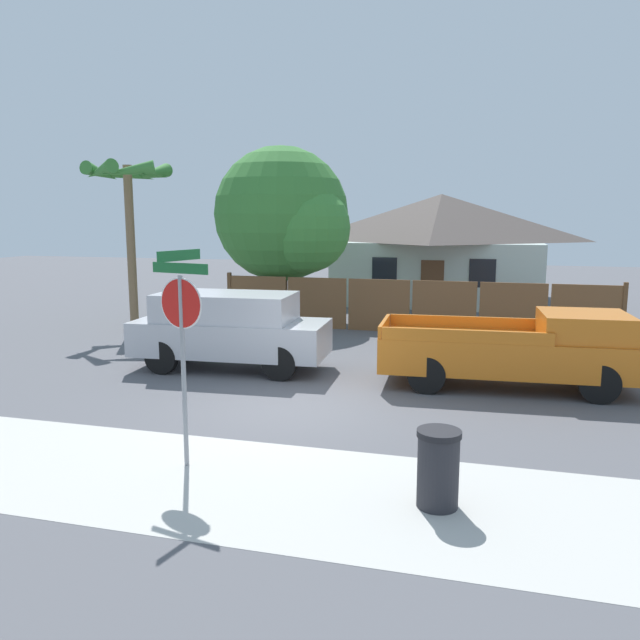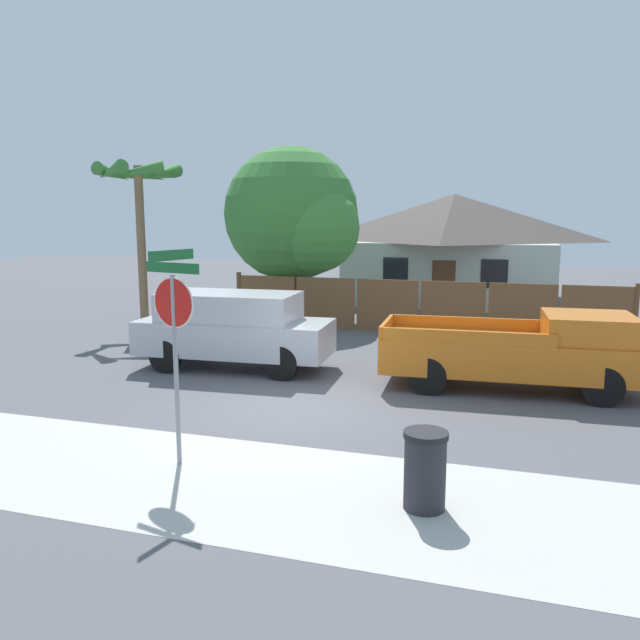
# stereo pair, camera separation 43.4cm
# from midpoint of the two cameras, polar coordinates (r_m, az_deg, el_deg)

# --- Properties ---
(ground_plane) EXTENTS (80.00, 80.00, 0.00)m
(ground_plane) POSITION_cam_midpoint_polar(r_m,az_deg,el_deg) (12.29, -3.36, -7.96)
(ground_plane) COLOR #56565B
(sidewalk_strip) EXTENTS (36.00, 3.20, 0.01)m
(sidewalk_strip) POSITION_cam_midpoint_polar(r_m,az_deg,el_deg) (9.16, -10.76, -14.29)
(sidewalk_strip) COLOR beige
(sidewalk_strip) RESTS_ON ground
(wooden_fence) EXTENTS (12.62, 0.12, 1.79)m
(wooden_fence) POSITION_cam_midpoint_polar(r_m,az_deg,el_deg) (20.11, 7.70, 1.24)
(wooden_fence) COLOR brown
(wooden_fence) RESTS_ON ground
(house) EXTENTS (9.15, 7.68, 4.68)m
(house) POSITION_cam_midpoint_polar(r_m,az_deg,el_deg) (28.44, 10.50, 6.72)
(house) COLOR #B2C1B7
(house) RESTS_ON ground
(oak_tree) EXTENTS (4.97, 4.74, 6.14)m
(oak_tree) POSITION_cam_midpoint_polar(r_m,az_deg,el_deg) (22.23, -3.66, 9.36)
(oak_tree) COLOR brown
(oak_tree) RESTS_ON ground
(palm_tree) EXTENTS (2.67, 2.87, 5.41)m
(palm_tree) POSITION_cam_midpoint_polar(r_m,az_deg,el_deg) (21.40, -17.71, 11.56)
(palm_tree) COLOR brown
(palm_tree) RESTS_ON ground
(red_suv) EXTENTS (4.75, 2.11, 1.86)m
(red_suv) POSITION_cam_midpoint_polar(r_m,az_deg,el_deg) (15.27, -9.06, -0.73)
(red_suv) COLOR #B7B7BC
(red_suv) RESTS_ON ground
(orange_pickup) EXTENTS (5.55, 2.20, 1.69)m
(orange_pickup) POSITION_cam_midpoint_polar(r_m,az_deg,el_deg) (14.00, 16.92, -2.60)
(orange_pickup) COLOR orange
(orange_pickup) RESTS_ON ground
(stop_sign) EXTENTS (0.97, 0.87, 3.20)m
(stop_sign) POSITION_cam_midpoint_polar(r_m,az_deg,el_deg) (9.22, -13.85, -0.10)
(stop_sign) COLOR gray
(stop_sign) RESTS_ON ground
(trash_bin) EXTENTS (0.57, 0.57, 1.02)m
(trash_bin) POSITION_cam_midpoint_polar(r_m,az_deg,el_deg) (8.21, 9.22, -13.25)
(trash_bin) COLOR #28282D
(trash_bin) RESTS_ON ground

